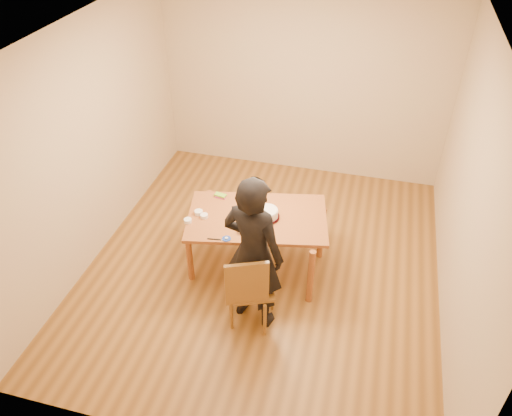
% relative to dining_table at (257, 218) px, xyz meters
% --- Properties ---
extents(room_shell, '(4.00, 4.50, 2.70)m').
position_rel_dining_table_xyz_m(room_shell, '(0.07, 0.39, 0.62)').
color(room_shell, brown).
rests_on(room_shell, ground).
extents(dining_table, '(1.66, 1.19, 0.04)m').
position_rel_dining_table_xyz_m(dining_table, '(0.00, 0.00, 0.00)').
color(dining_table, brown).
rests_on(dining_table, floor).
extents(dining_chair, '(0.53, 0.53, 0.04)m').
position_rel_dining_table_xyz_m(dining_chair, '(0.15, -0.78, -0.28)').
color(dining_chair, brown).
rests_on(dining_chair, floor).
extents(cake_plate, '(0.28, 0.28, 0.02)m').
position_rel_dining_table_xyz_m(cake_plate, '(0.11, 0.01, 0.03)').
color(cake_plate, '#AD0B2F').
rests_on(cake_plate, dining_table).
extents(cake, '(0.24, 0.24, 0.08)m').
position_rel_dining_table_xyz_m(cake, '(0.11, 0.01, 0.08)').
color(cake, white).
rests_on(cake, cake_plate).
extents(frosting_dome, '(0.24, 0.24, 0.03)m').
position_rel_dining_table_xyz_m(frosting_dome, '(0.11, 0.01, 0.13)').
color(frosting_dome, white).
rests_on(frosting_dome, cake).
extents(frosting_tub, '(0.08, 0.08, 0.07)m').
position_rel_dining_table_xyz_m(frosting_tub, '(-0.09, -0.29, 0.06)').
color(frosting_tub, white).
rests_on(frosting_tub, dining_table).
extents(frosting_lid, '(0.09, 0.09, 0.01)m').
position_rel_dining_table_xyz_m(frosting_lid, '(-0.21, -0.45, 0.02)').
color(frosting_lid, '#173499').
rests_on(frosting_lid, dining_table).
extents(frosting_dollop, '(0.04, 0.04, 0.02)m').
position_rel_dining_table_xyz_m(frosting_dollop, '(-0.21, -0.45, 0.04)').
color(frosting_dollop, white).
rests_on(frosting_dollop, frosting_lid).
extents(ramekin_green, '(0.08, 0.08, 0.04)m').
position_rel_dining_table_xyz_m(ramekin_green, '(-0.70, -0.28, 0.04)').
color(ramekin_green, white).
rests_on(ramekin_green, dining_table).
extents(ramekin_yellow, '(0.08, 0.08, 0.04)m').
position_rel_dining_table_xyz_m(ramekin_yellow, '(-0.55, -0.16, 0.04)').
color(ramekin_yellow, white).
rests_on(ramekin_yellow, dining_table).
extents(ramekin_multi, '(0.09, 0.09, 0.04)m').
position_rel_dining_table_xyz_m(ramekin_multi, '(-0.63, -0.12, 0.04)').
color(ramekin_multi, white).
rests_on(ramekin_multi, dining_table).
extents(candy_box_pink, '(0.13, 0.07, 0.02)m').
position_rel_dining_table_xyz_m(candy_box_pink, '(-0.50, 0.24, 0.03)').
color(candy_box_pink, '#E43599').
rests_on(candy_box_pink, dining_table).
extents(candy_box_green, '(0.14, 0.09, 0.02)m').
position_rel_dining_table_xyz_m(candy_box_green, '(-0.50, 0.25, 0.05)').
color(candy_box_green, green).
rests_on(candy_box_green, candy_box_pink).
extents(spatula, '(0.14, 0.03, 0.01)m').
position_rel_dining_table_xyz_m(spatula, '(-0.33, -0.49, 0.02)').
color(spatula, black).
rests_on(spatula, dining_table).
extents(person, '(0.72, 0.57, 1.75)m').
position_rel_dining_table_xyz_m(person, '(0.15, -0.73, 0.14)').
color(person, black).
rests_on(person, floor).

